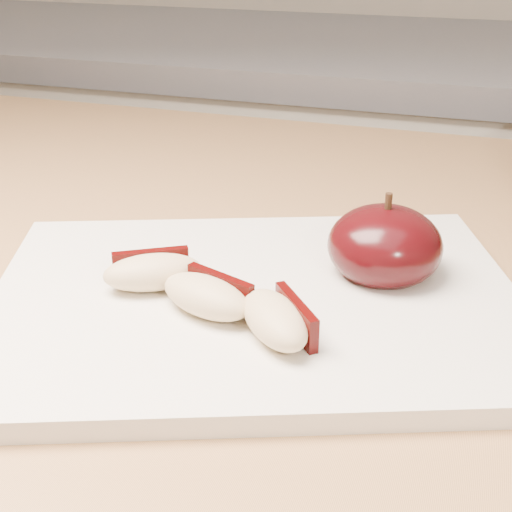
% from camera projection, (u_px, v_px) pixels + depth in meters
% --- Properties ---
extents(back_cabinet, '(2.40, 0.62, 0.94)m').
position_uv_depth(back_cabinet, '(365.00, 295.00, 1.35)').
color(back_cabinet, silver).
rests_on(back_cabinet, ground).
extents(cutting_board, '(0.39, 0.34, 0.01)m').
position_uv_depth(cutting_board, '(256.00, 302.00, 0.44)').
color(cutting_board, silver).
rests_on(cutting_board, island_counter).
extents(apple_half, '(0.09, 0.09, 0.06)m').
position_uv_depth(apple_half, '(385.00, 246.00, 0.46)').
color(apple_half, black).
rests_on(apple_half, cutting_board).
extents(apple_wedge_a, '(0.07, 0.06, 0.02)m').
position_uv_depth(apple_wedge_a, '(152.00, 271.00, 0.44)').
color(apple_wedge_a, '#CDB182').
rests_on(apple_wedge_a, cutting_board).
extents(apple_wedge_b, '(0.07, 0.05, 0.02)m').
position_uv_depth(apple_wedge_b, '(208.00, 296.00, 0.41)').
color(apple_wedge_b, '#CDB182').
rests_on(apple_wedge_b, cutting_board).
extents(apple_wedge_c, '(0.06, 0.07, 0.02)m').
position_uv_depth(apple_wedge_c, '(277.00, 319.00, 0.39)').
color(apple_wedge_c, '#CDB182').
rests_on(apple_wedge_c, cutting_board).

